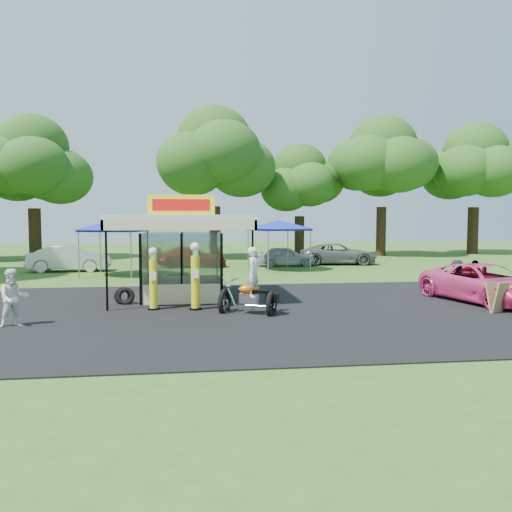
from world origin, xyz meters
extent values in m
plane|color=#37581B|center=(0.00, 0.00, 0.00)|extent=(120.00, 120.00, 0.00)
cube|color=black|center=(0.00, 2.00, 0.02)|extent=(20.00, 14.00, 0.04)
cube|color=white|center=(-2.00, 5.00, 0.03)|extent=(3.00, 3.00, 0.06)
cube|color=white|center=(-2.00, 5.00, 3.29)|extent=(5.40, 5.40, 0.18)
cube|color=yellow|center=(-2.00, 4.50, 3.78)|extent=(2.60, 0.25, 0.80)
cube|color=red|center=(-2.00, 4.37, 3.78)|extent=(2.21, 0.02, 0.45)
cylinder|color=black|center=(-4.55, 2.45, 1.60)|extent=(0.08, 0.08, 3.20)
cylinder|color=black|center=(0.55, 2.45, 1.60)|extent=(0.08, 0.08, 3.20)
cylinder|color=black|center=(-2.97, 2.50, 0.05)|extent=(0.42, 0.42, 0.09)
cylinder|color=yellow|center=(-2.97, 2.50, 0.95)|extent=(0.28, 0.28, 1.71)
cylinder|color=silver|center=(-2.97, 2.50, 1.90)|extent=(0.19, 0.19, 0.19)
sphere|color=white|center=(-2.97, 2.50, 2.09)|extent=(0.30, 0.30, 0.30)
cube|color=white|center=(-2.97, 2.33, 1.23)|extent=(0.21, 0.02, 0.28)
cylinder|color=black|center=(-1.50, 2.30, 0.05)|extent=(0.45, 0.45, 0.10)
cylinder|color=yellow|center=(-1.50, 2.30, 1.02)|extent=(0.31, 0.31, 1.84)
cylinder|color=silver|center=(-1.50, 2.30, 2.04)|extent=(0.20, 0.20, 0.20)
sphere|color=white|center=(-1.50, 2.30, 2.25)|extent=(0.33, 0.33, 0.33)
cube|color=white|center=(-1.50, 2.12, 1.33)|extent=(0.22, 0.02, 0.31)
torus|color=black|center=(-0.52, 1.67, 0.38)|extent=(0.56, 0.93, 0.94)
torus|color=black|center=(0.99, 0.96, 0.38)|extent=(0.56, 0.93, 0.94)
cube|color=silver|center=(0.29, 1.29, 0.56)|extent=(0.69, 0.54, 0.33)
ellipsoid|color=#EC5B10|center=(0.29, 1.29, 0.87)|extent=(0.71, 0.40, 0.33)
cube|color=black|center=(0.64, 1.13, 0.80)|extent=(0.68, 0.52, 0.11)
cube|color=black|center=(1.03, 0.95, 0.61)|extent=(0.51, 0.51, 0.31)
cylinder|color=silver|center=(-0.37, 1.60, 0.78)|extent=(0.47, 0.27, 1.00)
cylinder|color=silver|center=(-0.22, 1.53, 1.17)|extent=(0.33, 0.63, 0.06)
sphere|color=silver|center=(-0.39, 1.61, 0.95)|extent=(0.18, 0.18, 0.18)
imported|color=white|center=(0.44, 1.22, 1.45)|extent=(0.62, 0.72, 1.67)
torus|color=black|center=(-4.09, 3.77, 0.34)|extent=(0.70, 0.36, 0.69)
torus|color=black|center=(-4.21, 3.91, 0.34)|extent=(0.68, 0.34, 0.69)
cube|color=#593819|center=(8.69, 0.25, 0.55)|extent=(0.67, 0.50, 1.09)
cube|color=#593819|center=(8.69, 0.51, 0.55)|extent=(0.67, 0.50, 1.09)
imported|color=yellow|center=(-2.00, 7.20, 0.48)|extent=(2.82, 1.13, 0.96)
imported|color=#F04189|center=(9.62, 2.52, 0.75)|extent=(3.54, 5.80, 1.50)
imported|color=white|center=(-6.88, 0.20, 0.87)|extent=(1.06, 0.99, 1.75)
imported|color=black|center=(9.18, 3.82, 0.79)|extent=(1.07, 0.68, 1.57)
imported|color=gray|center=(9.53, 3.08, 0.81)|extent=(1.02, 0.84, 1.62)
imported|color=beige|center=(-9.22, 17.20, 0.81)|extent=(4.96, 1.80, 1.63)
imported|color=maroon|center=(-1.60, 19.06, 0.69)|extent=(4.82, 2.06, 1.39)
imported|color=#B5B6BA|center=(4.96, 19.05, 0.70)|extent=(4.22, 1.92, 1.40)
imported|color=#5E5F61|center=(9.05, 19.91, 0.76)|extent=(5.72, 3.09, 1.52)
cylinder|color=gray|center=(-7.51, 15.92, 1.27)|extent=(0.06, 0.06, 2.54)
cylinder|color=gray|center=(-4.53, 15.92, 1.27)|extent=(0.06, 0.06, 2.54)
cylinder|color=gray|center=(-7.51, 12.94, 1.27)|extent=(0.06, 0.06, 2.54)
cylinder|color=gray|center=(-4.53, 12.94, 1.27)|extent=(0.06, 0.06, 2.54)
cube|color=#1A27AA|center=(-6.02, 14.43, 2.61)|extent=(3.18, 3.18, 0.13)
cone|color=#1A27AA|center=(-6.02, 14.43, 2.93)|extent=(4.58, 4.58, 0.53)
cylinder|color=gray|center=(2.50, 17.95, 1.27)|extent=(0.06, 0.06, 2.55)
cylinder|color=gray|center=(5.49, 17.95, 1.27)|extent=(0.06, 0.06, 2.55)
cylinder|color=gray|center=(2.50, 14.96, 1.27)|extent=(0.06, 0.06, 2.55)
cylinder|color=gray|center=(5.49, 14.96, 1.27)|extent=(0.06, 0.06, 2.55)
cube|color=#1A27AA|center=(4.00, 16.45, 2.61)|extent=(3.18, 3.18, 0.13)
cone|color=#1A27AA|center=(4.00, 16.45, 2.94)|extent=(4.59, 4.59, 0.53)
cylinder|color=black|center=(-14.55, 28.55, 2.12)|extent=(1.00, 1.00, 4.23)
ellipsoid|color=#1D4A15|center=(-14.55, 28.55, 7.50)|extent=(9.82, 9.82, 8.42)
cylinder|color=black|center=(0.42, 27.16, 2.21)|extent=(0.95, 0.95, 4.41)
ellipsoid|color=#1D4A15|center=(0.42, 27.16, 7.94)|extent=(10.59, 10.59, 9.07)
cylinder|color=black|center=(8.45, 30.43, 1.81)|extent=(0.91, 0.91, 3.63)
ellipsoid|color=#1D4A15|center=(8.45, 30.43, 6.45)|extent=(8.46, 8.46, 7.26)
cylinder|color=black|center=(15.62, 28.40, 2.22)|extent=(0.89, 0.89, 4.45)
ellipsoid|color=#1D4A15|center=(15.62, 28.40, 7.91)|extent=(10.38, 10.38, 8.89)
cylinder|color=black|center=(25.41, 29.75, 2.25)|extent=(1.01, 1.01, 4.50)
ellipsoid|color=#1D4A15|center=(25.41, 29.75, 7.88)|extent=(10.15, 10.15, 8.70)
camera|label=1|loc=(-1.66, -15.25, 3.15)|focal=35.00mm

